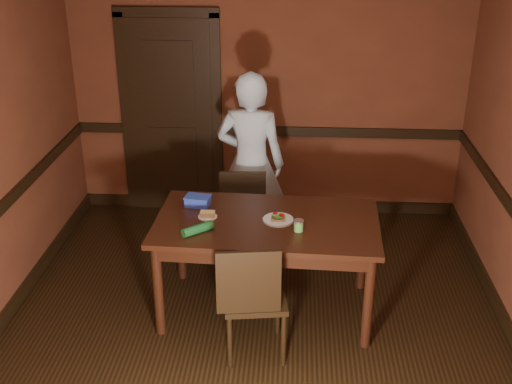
# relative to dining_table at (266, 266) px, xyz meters

# --- Properties ---
(floor) EXTENTS (4.00, 4.50, 0.01)m
(floor) POSITION_rel_dining_table_xyz_m (-0.09, -0.34, -0.41)
(floor) COLOR black
(floor) RESTS_ON ground
(wall_back) EXTENTS (4.00, 0.02, 2.70)m
(wall_back) POSITION_rel_dining_table_xyz_m (-0.09, 1.91, 0.94)
(wall_back) COLOR brown
(wall_back) RESTS_ON ground
(dado_back) EXTENTS (4.00, 0.03, 0.10)m
(dado_back) POSITION_rel_dining_table_xyz_m (-0.09, 1.90, 0.49)
(dado_back) COLOR black
(dado_back) RESTS_ON ground
(baseboard_back) EXTENTS (4.00, 0.03, 0.12)m
(baseboard_back) POSITION_rel_dining_table_xyz_m (-0.09, 1.90, -0.35)
(baseboard_back) COLOR black
(baseboard_back) RESTS_ON ground
(baseboard_left) EXTENTS (0.03, 4.50, 0.12)m
(baseboard_left) POSITION_rel_dining_table_xyz_m (-2.07, -0.34, -0.35)
(baseboard_left) COLOR black
(baseboard_left) RESTS_ON ground
(door) EXTENTS (1.05, 0.07, 2.20)m
(door) POSITION_rel_dining_table_xyz_m (-1.09, 1.88, 0.68)
(door) COLOR black
(door) RESTS_ON ground
(dining_table) EXTENTS (1.77, 1.04, 0.81)m
(dining_table) POSITION_rel_dining_table_xyz_m (0.00, 0.00, 0.00)
(dining_table) COLOR black
(dining_table) RESTS_ON floor
(chair_far) EXTENTS (0.43, 0.43, 0.90)m
(chair_far) POSITION_rel_dining_table_xyz_m (-0.26, 0.59, 0.04)
(chair_far) COLOR black
(chair_far) RESTS_ON floor
(chair_near) EXTENTS (0.50, 0.50, 0.95)m
(chair_near) POSITION_rel_dining_table_xyz_m (-0.06, -0.54, 0.07)
(chair_near) COLOR black
(chair_near) RESTS_ON floor
(person) EXTENTS (0.67, 0.48, 1.73)m
(person) POSITION_rel_dining_table_xyz_m (-0.20, 1.06, 0.46)
(person) COLOR silver
(person) RESTS_ON floor
(sandwich_plate) EXTENTS (0.24, 0.24, 0.06)m
(sandwich_plate) POSITION_rel_dining_table_xyz_m (0.09, 0.00, 0.42)
(sandwich_plate) COLOR silver
(sandwich_plate) RESTS_ON dining_table
(sauce_jar) EXTENTS (0.08, 0.08, 0.09)m
(sauce_jar) POSITION_rel_dining_table_xyz_m (0.25, -0.16, 0.45)
(sauce_jar) COLOR #57973E
(sauce_jar) RESTS_ON dining_table
(cheese_saucer) EXTENTS (0.15, 0.15, 0.05)m
(cheese_saucer) POSITION_rel_dining_table_xyz_m (-0.47, 0.03, 0.43)
(cheese_saucer) COLOR silver
(cheese_saucer) RESTS_ON dining_table
(food_tub) EXTENTS (0.22, 0.17, 0.09)m
(food_tub) POSITION_rel_dining_table_xyz_m (-0.57, 0.23, 0.45)
(food_tub) COLOR blue
(food_tub) RESTS_ON dining_table
(wrapped_veg) EXTENTS (0.24, 0.21, 0.07)m
(wrapped_veg) POSITION_rel_dining_table_xyz_m (-0.51, -0.24, 0.44)
(wrapped_veg) COLOR #154E20
(wrapped_veg) RESTS_ON dining_table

